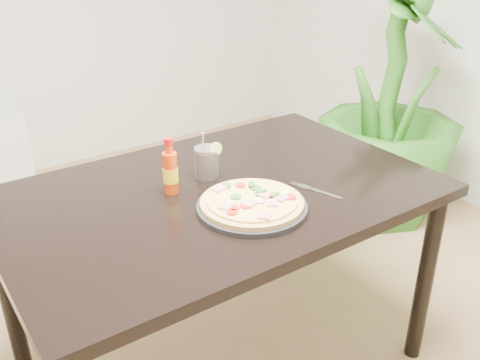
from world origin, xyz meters
TOP-DOWN VIEW (x-y plane):
  - dining_table at (0.07, 0.04)m, footprint 1.40×0.90m
  - plate at (0.07, -0.14)m, footprint 0.34×0.34m
  - pizza at (0.07, -0.14)m, footprint 0.31×0.31m
  - hot_sauce_bottle at (-0.07, 0.11)m, footprint 0.06×0.06m
  - cola_cup at (0.08, 0.14)m, footprint 0.09×0.08m
  - fork at (0.31, -0.15)m, footprint 0.07×0.18m
  - houseplant at (1.47, 0.52)m, footprint 1.09×1.09m
  - plant_pot at (1.47, 0.52)m, footprint 0.28×0.28m

SIDE VIEW (x-z plane):
  - plant_pot at x=1.47m, z-range 0.00..0.22m
  - dining_table at x=0.07m, z-range 0.29..1.04m
  - houseplant at x=1.47m, z-range 0.00..1.38m
  - fork at x=0.31m, z-range 0.75..0.76m
  - plate at x=0.07m, z-range 0.75..0.77m
  - pizza at x=0.07m, z-range 0.76..0.79m
  - cola_cup at x=0.08m, z-range 0.71..0.89m
  - hot_sauce_bottle at x=-0.07m, z-range 0.73..0.92m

